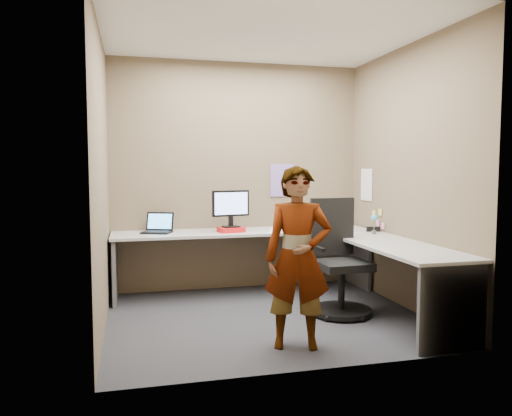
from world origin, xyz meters
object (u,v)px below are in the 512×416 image
object	(u,v)px
desk	(296,250)
monitor	(231,205)
person	(298,258)
office_chair	(339,268)

from	to	relation	value
desk	monitor	distance (m)	0.91
monitor	desk	bearing A→B (deg)	-51.65
monitor	person	xyz separation A→B (m)	(0.21, -1.73, -0.30)
office_chair	person	xyz separation A→B (m)	(-0.70, -0.80, 0.27)
monitor	office_chair	size ratio (longest dim) A/B	0.39
desk	monitor	bearing A→B (deg)	139.41
desk	monitor	xyz separation A→B (m)	(-0.60, 0.52, 0.44)
desk	office_chair	world-z (taller)	office_chair
desk	office_chair	xyz separation A→B (m)	(0.31, -0.41, -0.13)
person	monitor	bearing A→B (deg)	112.82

